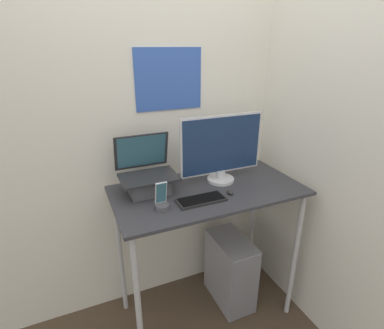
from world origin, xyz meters
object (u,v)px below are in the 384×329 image
at_px(monitor, 222,150).
at_px(keyboard, 201,200).
at_px(cell_phone, 162,202).
at_px(mouse, 230,192).
at_px(laptop, 148,178).
at_px(computer_tower, 230,270).

distance_m(monitor, keyboard, 0.37).
bearing_deg(cell_phone, mouse, 0.52).
relative_size(laptop, cell_phone, 2.10).
height_order(keyboard, mouse, mouse).
bearing_deg(monitor, computer_tower, -30.91).
distance_m(keyboard, mouse, 0.20).
xyz_separation_m(mouse, cell_phone, (-0.42, -0.00, 0.03)).
xyz_separation_m(cell_phone, computer_tower, (0.55, 0.14, -0.76)).
bearing_deg(mouse, cell_phone, -179.48).
relative_size(keyboard, computer_tower, 0.53).
xyz_separation_m(keyboard, mouse, (0.20, 0.01, 0.00)).
bearing_deg(mouse, laptop, 152.63).
height_order(monitor, cell_phone, monitor).
bearing_deg(mouse, monitor, 78.85).
xyz_separation_m(keyboard, cell_phone, (-0.23, 0.01, 0.03)).
bearing_deg(laptop, computer_tower, -8.99).
distance_m(laptop, computer_tower, 0.99).
xyz_separation_m(laptop, computer_tower, (0.56, -0.09, -0.81)).
height_order(keyboard, computer_tower, keyboard).
distance_m(mouse, cell_phone, 0.43).
bearing_deg(computer_tower, laptop, 171.01).
distance_m(laptop, mouse, 0.50).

